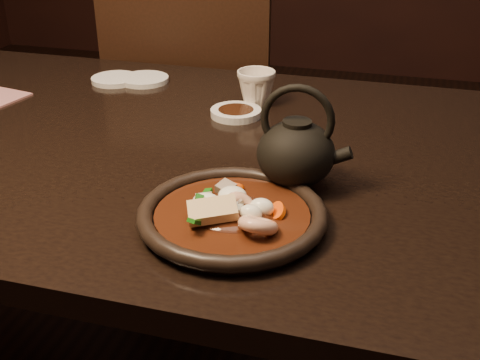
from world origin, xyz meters
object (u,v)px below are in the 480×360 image
(chair, at_px, (199,119))
(tea_cup, at_px, (256,87))
(plate, at_px, (232,216))
(teapot, at_px, (296,150))
(table, at_px, (144,174))

(chair, height_order, tea_cup, chair)
(plate, distance_m, tea_cup, 0.48)
(chair, relative_size, teapot, 6.12)
(chair, distance_m, teapot, 0.89)
(chair, distance_m, tea_cup, 0.54)
(plate, distance_m, teapot, 0.16)
(table, height_order, teapot, teapot)
(table, height_order, plate, plate)
(chair, bearing_deg, teapot, 114.69)
(table, bearing_deg, tea_cup, 53.72)
(teapot, bearing_deg, plate, -117.70)
(tea_cup, relative_size, teapot, 0.50)
(chair, xyz_separation_m, tea_cup, (0.27, -0.40, 0.25))
(tea_cup, bearing_deg, plate, -79.43)
(teapot, bearing_deg, tea_cup, 110.68)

